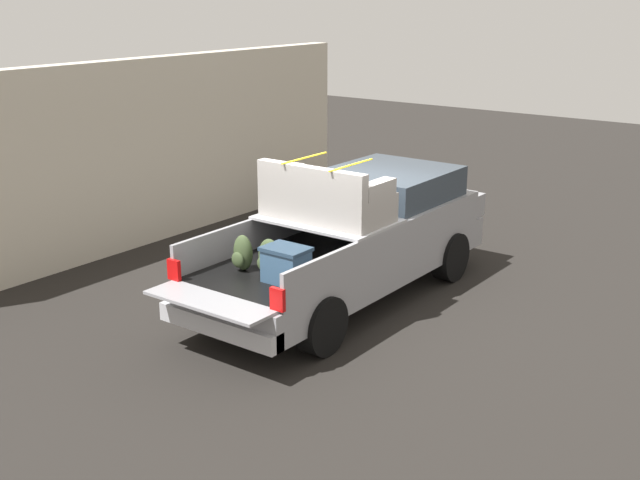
% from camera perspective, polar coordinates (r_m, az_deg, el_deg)
% --- Properties ---
extents(ground_plane, '(40.00, 40.00, 0.00)m').
position_cam_1_polar(ground_plane, '(12.40, 1.66, -4.20)').
color(ground_plane, black).
extents(pickup_truck, '(6.05, 2.06, 2.23)m').
position_cam_1_polar(pickup_truck, '(12.36, 2.65, 0.37)').
color(pickup_truck, gray).
rests_on(pickup_truck, ground_plane).
extents(building_facade, '(10.27, 0.36, 3.38)m').
position_cam_1_polar(building_facade, '(15.43, -11.45, 6.30)').
color(building_facade, beige).
rests_on(building_facade, ground_plane).
extents(trash_can, '(0.60, 0.60, 0.98)m').
position_cam_1_polar(trash_can, '(16.64, -0.52, 3.22)').
color(trash_can, '#2D2D33').
rests_on(trash_can, ground_plane).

